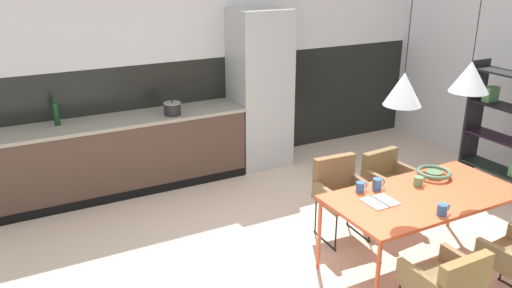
# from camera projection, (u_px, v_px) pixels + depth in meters

# --- Properties ---
(ground_plane) EXTENTS (8.96, 8.96, 0.00)m
(ground_plane) POSITION_uv_depth(u_px,v_px,m) (347.00, 278.00, 4.57)
(ground_plane) COLOR beige
(back_wall_splashback_dark) EXTENTS (6.89, 0.12, 1.45)m
(back_wall_splashback_dark) POSITION_uv_depth(u_px,v_px,m) (207.00, 111.00, 6.94)
(back_wall_splashback_dark) COLOR black
(back_wall_splashback_dark) RESTS_ON ground
(back_wall_panel_upper) EXTENTS (6.89, 0.12, 1.45)m
(back_wall_panel_upper) POSITION_uv_depth(u_px,v_px,m) (204.00, 0.00, 6.44)
(back_wall_panel_upper) COLOR silver
(back_wall_panel_upper) RESTS_ON back_wall_splashback_dark
(kitchen_counter) EXTENTS (3.55, 0.63, 0.90)m
(kitchen_counter) POSITION_uv_depth(u_px,v_px,m) (100.00, 159.00, 6.06)
(kitchen_counter) COLOR #4C362C
(kitchen_counter) RESTS_ON ground
(refrigerator_column) EXTENTS (0.72, 0.60, 2.08)m
(refrigerator_column) POSITION_uv_depth(u_px,v_px,m) (260.00, 89.00, 6.80)
(refrigerator_column) COLOR #ADAFB2
(refrigerator_column) RESTS_ON ground
(dining_table) EXTENTS (1.74, 0.87, 0.72)m
(dining_table) POSITION_uv_depth(u_px,v_px,m) (424.00, 199.00, 4.54)
(dining_table) COLOR #CF4F2A
(dining_table) RESTS_ON ground
(armchair_head_of_table) EXTENTS (0.51, 0.50, 0.81)m
(armchair_head_of_table) POSITION_uv_depth(u_px,v_px,m) (340.00, 188.00, 5.13)
(armchair_head_of_table) COLOR brown
(armchair_head_of_table) RESTS_ON ground
(armchair_near_window) EXTENTS (0.49, 0.47, 0.75)m
(armchair_near_window) POSITION_uv_depth(u_px,v_px,m) (448.00, 280.00, 3.71)
(armchair_near_window) COLOR brown
(armchair_near_window) RESTS_ON ground
(armchair_facing_counter) EXTENTS (0.52, 0.51, 0.76)m
(armchair_facing_counter) POSITION_uv_depth(u_px,v_px,m) (388.00, 176.00, 5.44)
(armchair_facing_counter) COLOR brown
(armchair_facing_counter) RESTS_ON ground
(fruit_bowl) EXTENTS (0.32, 0.32, 0.06)m
(fruit_bowl) POSITION_uv_depth(u_px,v_px,m) (434.00, 173.00, 4.88)
(fruit_bowl) COLOR #4C704C
(fruit_bowl) RESTS_ON dining_table
(open_book) EXTENTS (0.25, 0.24, 0.02)m
(open_book) POSITION_uv_depth(u_px,v_px,m) (380.00, 202.00, 4.38)
(open_book) COLOR white
(open_book) RESTS_ON dining_table
(mug_white_ceramic) EXTENTS (0.13, 0.08, 0.09)m
(mug_white_ceramic) POSITION_uv_depth(u_px,v_px,m) (419.00, 181.00, 4.69)
(mug_white_ceramic) COLOR #5B8456
(mug_white_ceramic) RESTS_ON dining_table
(mug_dark_espresso) EXTENTS (0.12, 0.07, 0.09)m
(mug_dark_espresso) POSITION_uv_depth(u_px,v_px,m) (360.00, 187.00, 4.56)
(mug_dark_espresso) COLOR #335B93
(mug_dark_espresso) RESTS_ON dining_table
(mug_wide_latte) EXTENTS (0.13, 0.08, 0.11)m
(mug_wide_latte) POSITION_uv_depth(u_px,v_px,m) (377.00, 184.00, 4.60)
(mug_wide_latte) COLOR #335B93
(mug_wide_latte) RESTS_ON dining_table
(mug_tall_blue) EXTENTS (0.12, 0.08, 0.09)m
(mug_tall_blue) POSITION_uv_depth(u_px,v_px,m) (442.00, 210.00, 4.15)
(mug_tall_blue) COLOR #335B93
(mug_tall_blue) RESTS_ON dining_table
(cooking_pot) EXTENTS (0.21, 0.21, 0.18)m
(cooking_pot) POSITION_uv_depth(u_px,v_px,m) (172.00, 109.00, 6.16)
(cooking_pot) COLOR black
(cooking_pot) RESTS_ON kitchen_counter
(bottle_oil_tall) EXTENTS (0.07, 0.07, 0.31)m
(bottle_oil_tall) POSITION_uv_depth(u_px,v_px,m) (56.00, 114.00, 5.76)
(bottle_oil_tall) COLOR #0F3319
(bottle_oil_tall) RESTS_ON kitchen_counter
(open_shelf_unit) EXTENTS (0.30, 1.00, 1.59)m
(open_shelf_unit) POSITION_uv_depth(u_px,v_px,m) (508.00, 125.00, 6.04)
(open_shelf_unit) COLOR black
(open_shelf_unit) RESTS_ON ground
(pendant_lamp_over_table_near) EXTENTS (0.30, 0.30, 1.28)m
(pendant_lamp_over_table_near) POSITION_uv_depth(u_px,v_px,m) (403.00, 89.00, 4.06)
(pendant_lamp_over_table_near) COLOR black
(pendant_lamp_over_table_far) EXTENTS (0.33, 0.33, 1.24)m
(pendant_lamp_over_table_far) POSITION_uv_depth(u_px,v_px,m) (470.00, 77.00, 4.32)
(pendant_lamp_over_table_far) COLOR black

